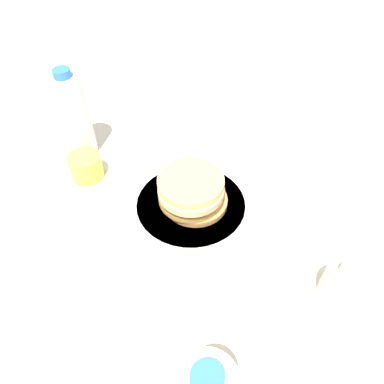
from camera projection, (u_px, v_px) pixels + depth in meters
The scene contains 8 objects.
ground_plane at pixel (191, 209), 0.82m from camera, with size 4.00×4.00×0.00m, color beige.
plate at pixel (192, 204), 0.82m from camera, with size 0.26×0.26×0.01m.
pancake_stack at pixel (192, 192), 0.79m from camera, with size 0.15×0.15×0.07m.
juice_glass at pixel (86, 166), 0.87m from camera, with size 0.08×0.08×0.06m.
cream_jug at pixel (345, 286), 0.65m from camera, with size 0.08×0.08×0.10m.
water_bottle_mid at pixel (263, 79), 0.98m from camera, with size 0.07×0.07×0.24m.
water_bottle_far at pixel (74, 117), 0.88m from camera, with size 0.08×0.08×0.23m.
napkin at pixel (276, 151), 0.94m from camera, with size 0.18×0.12×0.02m.
Camera 1 is at (-0.04, -0.54, 0.62)m, focal length 35.00 mm.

